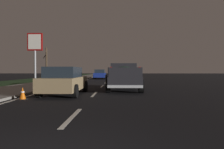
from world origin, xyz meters
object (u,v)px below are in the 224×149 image
Objects in this scene: pickup_truck at (124,76)px; sedan_black at (119,74)px; sedan_blue at (100,74)px; traffic_cone_near at (23,94)px; gas_price_sign at (35,46)px; bare_tree_far at (46,63)px; sedan_silver at (120,73)px; sedan_tan at (65,81)px.

pickup_truck reaches higher than sedan_black.
sedan_blue reaches higher than traffic_cone_near.
pickup_truck is 15.78m from gas_price_sign.
traffic_cone_near is at bearing 176.17° from sedan_blue.
bare_tree_far is (18.89, 12.30, 1.69)m from pickup_truck.
sedan_silver and sedan_blue have the same top height.
sedan_tan is 16.02m from gas_price_sign.
sedan_tan is at bearing -157.68° from bare_tree_far.
gas_price_sign is at bearing 28.59° from sedan_tan.
sedan_silver is 7.26m from sedan_black.
sedan_blue is 7.59× the size of traffic_cone_near.
bare_tree_far is (-8.29, 12.41, 1.89)m from sedan_silver.
sedan_black reaches higher than traffic_cone_near.
gas_price_sign reaches higher than sedan_blue.
sedan_blue is at bearing -92.13° from bare_tree_far.
bare_tree_far reaches higher than sedan_tan.
gas_price_sign is at bearing 44.90° from pickup_truck.
bare_tree_far is at bearing 33.07° from pickup_truck.
sedan_blue is 0.72× the size of gas_price_sign.
sedan_black is at bearing -49.93° from gas_price_sign.
pickup_truck reaches higher than sedan_silver.
pickup_truck is 0.89× the size of gas_price_sign.
bare_tree_far is at bearing 87.87° from sedan_blue.
sedan_silver is at bearing -33.95° from gas_price_sign.
gas_price_sign reaches higher than sedan_silver.
pickup_truck is 1.23× the size of sedan_tan.
sedan_blue is at bearing -3.83° from traffic_cone_near.
sedan_black is at bearing 0.35° from pickup_truck.
sedan_silver is 30.17m from sedan_tan.
traffic_cone_near is (-31.99, 4.94, -0.50)m from sedan_silver.
bare_tree_far reaches higher than sedan_blue.
gas_price_sign is 1.12× the size of bare_tree_far.
pickup_truck is at bearing -146.93° from bare_tree_far.
sedan_silver reaches higher than traffic_cone_near.
sedan_tan reaches higher than traffic_cone_near.
sedan_black is at bearing -10.76° from traffic_cone_near.
pickup_truck reaches higher than sedan_tan.
traffic_cone_near is at bearing 145.00° from sedan_tan.
pickup_truck reaches higher than traffic_cone_near.
pickup_truck is at bearing -170.04° from sedan_blue.
bare_tree_far is at bearing 22.32° from sedan_tan.
bare_tree_far is 24.97m from traffic_cone_near.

